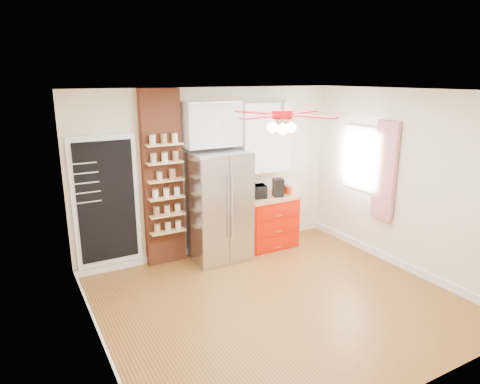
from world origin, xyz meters
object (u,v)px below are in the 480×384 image
coffee_maker (278,187)px  canister_left (289,190)px  fridge (219,206)px  red_cabinet (268,221)px  toaster_oven (254,192)px  pantry_jar_oats (159,176)px  ceiling_fan (282,115)px

coffee_maker → canister_left: coffee_maker is taller
fridge → red_cabinet: (0.97, 0.05, -0.42)m
fridge → toaster_oven: 0.71m
red_cabinet → toaster_oven: 0.62m
fridge → coffee_maker: bearing=-2.0°
canister_left → pantry_jar_oats: size_ratio=1.11×
toaster_oven → coffee_maker: size_ratio=1.28×
toaster_oven → canister_left: size_ratio=2.94×
fridge → pantry_jar_oats: size_ratio=14.65×
ceiling_fan → canister_left: size_ratio=10.56×
coffee_maker → canister_left: (0.24, 0.02, -0.09)m
fridge → canister_left: fridge is taller
red_cabinet → pantry_jar_oats: 2.11m
red_cabinet → ceiling_fan: bearing=-118.7°
pantry_jar_oats → fridge: bearing=-10.1°
toaster_oven → pantry_jar_oats: bearing=-166.7°
pantry_jar_oats → coffee_maker: bearing=-5.7°
fridge → coffee_maker: 1.12m
fridge → coffee_maker: (1.10, -0.04, 0.18)m
toaster_oven → canister_left: (0.64, -0.09, -0.04)m
toaster_oven → pantry_jar_oats: (-1.59, 0.09, 0.42)m
pantry_jar_oats → red_cabinet: bearing=-3.4°
toaster_oven → pantry_jar_oats: size_ratio=3.26×
fridge → red_cabinet: size_ratio=1.86×
toaster_oven → pantry_jar_oats: pantry_jar_oats is taller
coffee_maker → toaster_oven: bearing=-176.7°
toaster_oven → canister_left: 0.65m
ceiling_fan → fridge: bearing=91.8°
ceiling_fan → red_cabinet: bearing=61.3°
fridge → toaster_oven: size_ratio=4.50×
red_cabinet → canister_left: canister_left is taller
toaster_oven → coffee_maker: 0.42m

